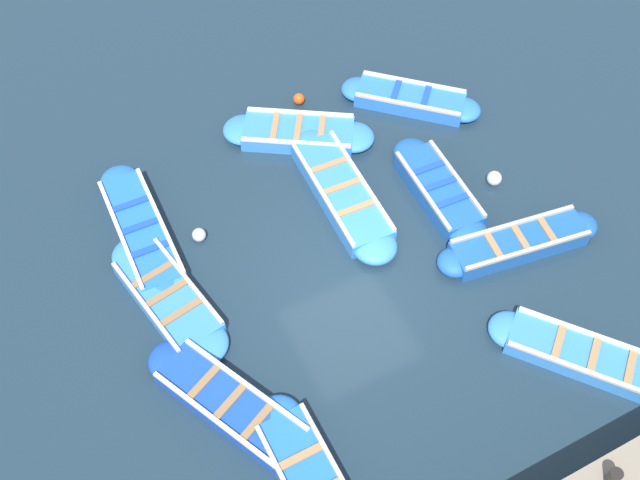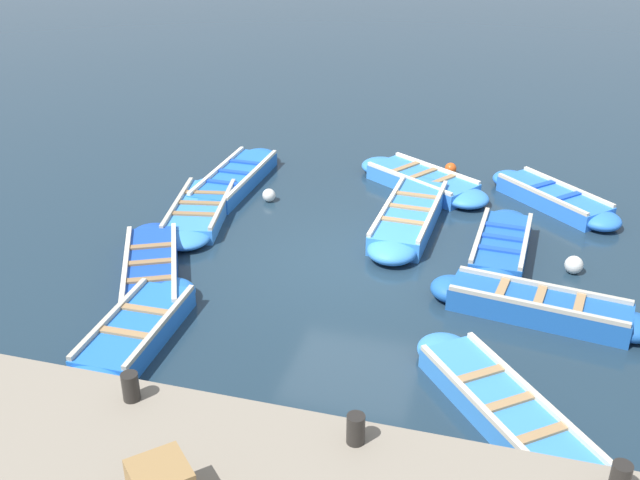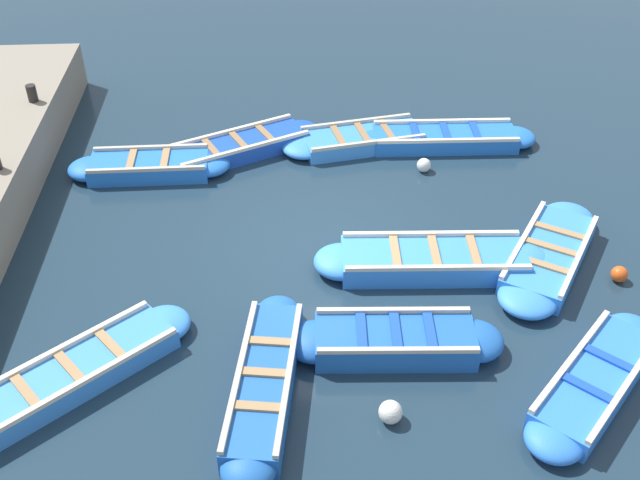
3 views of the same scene
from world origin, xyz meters
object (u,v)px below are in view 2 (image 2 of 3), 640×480
Objects in this scene: boat_alongside at (409,217)px; boat_outer_left at (200,210)px; boat_centre at (137,331)px; boat_bow_out at (501,248)px; boat_inner_gap at (508,413)px; buoy_white_drifting at (269,195)px; bollard_mid_north at (131,387)px; bollard_mid_south at (356,429)px; boat_mid_row at (235,179)px; bollard_south at (620,478)px; boat_tucked at (553,198)px; boat_broadside at (538,307)px; buoy_yellow_far at (451,169)px; buoy_orange_near at (574,265)px; boat_drifting at (151,271)px; boat_stern_in at (422,181)px.

boat_outer_left is at bearing -79.74° from boat_alongside.
boat_centre is 6.69m from boat_bow_out.
buoy_white_drifting is (-5.91, -5.33, -0.02)m from boat_inner_gap.
bollard_mid_north is 2.65m from bollard_mid_south.
bollard_south is at bearing 41.02° from boat_mid_row.
boat_alongside reaches higher than boat_inner_gap.
boat_centre is at bearing -2.37° from buoy_white_drifting.
bollard_mid_north reaches higher than boat_tucked.
buoy_white_drifting is (-3.19, -5.66, -0.06)m from boat_broadside.
boat_alongside is 14.77× the size of buoy_yellow_far.
buoy_yellow_far is at bearing -160.52° from boat_bow_out.
bollard_mid_south is 1.07× the size of buoy_orange_near.
boat_bow_out reaches higher than boat_alongside.
boat_alongside is at bearing -156.47° from bollard_south.
boat_inner_gap is 10.01× the size of bollard_south.
bollard_south is (6.77, 7.49, 1.04)m from boat_outer_left.
boat_tucked is 0.76× the size of boat_mid_row.
bollard_mid_south is at bearing -12.99° from boat_tucked.
bollard_mid_south is 1.00× the size of bollard_south.
boat_mid_row is at bearing -106.32° from buoy_orange_near.
boat_mid_row is 5.02m from buoy_yellow_far.
boat_alongside reaches higher than boat_centre.
boat_inner_gap is (7.31, -0.56, -0.01)m from boat_tucked.
buoy_white_drifting is at bearing -137.95° from boat_inner_gap.
bollard_south is (2.00, 1.06, 1.03)m from boat_inner_gap.
boat_alongside is at bearing 130.06° from boat_drifting.
boat_outer_left is 8.39m from bollard_mid_south.
boat_inner_gap is 10.01× the size of bollard_mid_north.
boat_alongside reaches higher than buoy_yellow_far.
buoy_yellow_far is at bearing 128.91° from boat_outer_left.
boat_broadside is 4.87m from bollard_south.
boat_alongside is 7.86m from bollard_mid_north.
bollard_mid_south is (7.53, 0.63, 1.00)m from boat_alongside.
boat_mid_row reaches higher than buoy_white_drifting.
boat_inner_gap is at bearing 4.47° from boat_bow_out.
boat_alongside reaches higher than boat_mid_row.
boat_stern_in is 1.15m from buoy_yellow_far.
boat_alongside is at bearing -8.84° from buoy_yellow_far.
bollard_south is 1.07× the size of buoy_orange_near.
bollard_mid_south reaches higher than boat_alongside.
buoy_yellow_far is (-8.55, -1.75, -0.02)m from boat_inner_gap.
boat_stern_in reaches higher than buoy_white_drifting.
boat_inner_gap is 2.75m from bollard_mid_south.
boat_broadside is 10.31× the size of bollard_south.
buoy_orange_near is at bearing 73.68° from boat_mid_row.
boat_inner_gap is at bearing -11.85° from buoy_orange_near.
bollard_mid_north is (8.52, 2.12, 1.03)m from boat_mid_row.
boat_bow_out is at bearing 112.73° from boat_drifting.
buoy_white_drifting is (-0.37, -3.11, -0.05)m from boat_alongside.
bollard_mid_south is at bearing -90.00° from bollard_south.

